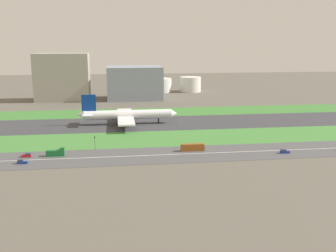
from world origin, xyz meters
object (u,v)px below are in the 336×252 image
Objects in this scene: airliner at (126,115)px; fuel_tank_west at (161,85)px; truck_0 at (56,153)px; bus_0 at (193,147)px; terminal_building at (62,77)px; traffic_light at (95,142)px; hangar_building at (134,83)px; car_0 at (22,162)px; car_2 at (284,151)px; car_1 at (27,155)px; fuel_tank_centre at (190,84)px.

airliner reaches higher than fuel_tank_west.
truck_0 is 0.37× the size of fuel_tank_west.
bus_0 is 201.35m from terminal_building.
terminal_building is at bearing -154.65° from fuel_tank_west.
hangar_building is (28.72, 174.01, 10.73)m from traffic_light.
traffic_light is at bearing -149.83° from car_0.
bus_0 is at bearing -65.81° from airliner.
traffic_light is at bearing -105.91° from airliner.
fuel_tank_west is (11.06, 227.00, 5.47)m from bus_0.
car_2 is 1.00× the size of car_0.
fuel_tank_west is at bearing 71.39° from truck_0.
fuel_tank_west reaches higher than truck_0.
traffic_light is (17.72, 7.99, 2.62)m from truck_0.
airliner is at bearing 114.19° from bus_0.
terminal_building reaches higher than car_1.
traffic_light is 226.76m from fuel_tank_west.
traffic_light is at bearing 14.46° from car_1.
fuel_tank_centre is (73.33, 159.00, 1.60)m from airliner.
car_1 is 0.09× the size of terminal_building.
hangar_building reaches higher than bus_0.
car_0 is 10.00m from car_1.
car_0 is 16.61m from truck_0.
fuel_tank_west is (76.43, 227.00, 5.62)m from truck_0.
car_1 is 0.20× the size of fuel_tank_centre.
fuel_tank_west is at bearing 56.32° from hangar_building.
truck_0 is 0.18× the size of terminal_building.
car_2 is at bearing -4.69° from car_1.
car_2 is 0.09× the size of terminal_building.
terminal_building is (-36.27, 174.01, 16.87)m from traffic_light.
airliner is 107.44m from car_2.
hangar_building is (-18.93, 182.00, 13.20)m from bus_0.
truck_0 is (13.24, 10.00, 0.75)m from car_0.
truck_0 is 251.52m from fuel_tank_centre.
fuel_tank_centre reaches higher than car_1.
fuel_tank_west is (29.99, 45.00, -7.73)m from hangar_building.
airliner reaches higher than traffic_light.
hangar_building reaches higher than car_0.
airliner is 14.77× the size of car_1.
fuel_tank_west is 1.01× the size of fuel_tank_centre.
hangar_building is at bearing 75.69° from truck_0.
truck_0 is at bearing -84.18° from terminal_building.
hangar_building reaches higher than car_2.
truck_0 reaches higher than car_0.
bus_0 is at bearing -172.75° from car_0.
hangar_building is (-62.07, 192.00, 14.10)m from car_2.
truck_0 is at bearing -5.27° from car_2.
car_1 is 0.19× the size of fuel_tank_west.
car_1 is at bearing -4.69° from car_2.
terminal_building reaches higher than car_2.
hangar_building is 2.22× the size of fuel_tank_west.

